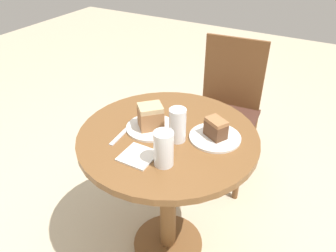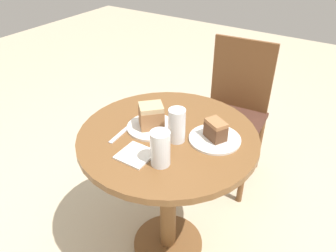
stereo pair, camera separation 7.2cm
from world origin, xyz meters
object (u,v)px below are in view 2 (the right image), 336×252
chair (232,111)px  plate_far (215,139)px  plate_near (152,127)px  glass_lemonade (177,127)px  cake_slice_near (151,116)px  glass_water (160,150)px  cake_slice_far (216,130)px

chair → plate_far: (0.20, -0.70, 0.28)m
plate_near → glass_lemonade: glass_lemonade is taller
chair → plate_near: (-0.08, -0.77, 0.28)m
cake_slice_near → plate_far: bearing=14.1°
glass_lemonade → glass_water: 0.17m
plate_far → cake_slice_far: size_ratio=2.02×
plate_near → cake_slice_far: bearing=14.1°
glass_water → glass_lemonade: bearing=100.1°
plate_far → glass_water: glass_water is taller
chair → plate_near: size_ratio=4.15×
chair → glass_lemonade: chair is taller
glass_lemonade → glass_water: glass_lemonade is taller
chair → glass_lemonade: 0.86m
plate_far → glass_lemonade: bearing=-146.9°
glass_lemonade → chair: bearing=94.6°
glass_lemonade → cake_slice_far: bearing=33.1°
chair → glass_lemonade: bearing=-90.4°
cake_slice_far → glass_lemonade: 0.16m
cake_slice_far → glass_lemonade: size_ratio=0.74×
plate_far → glass_water: bearing=-112.7°
glass_water → chair: bearing=95.6°
cake_slice_near → glass_water: (0.17, -0.18, 0.00)m
glass_lemonade → glass_water: size_ratio=1.03×
plate_far → glass_lemonade: 0.17m
plate_far → cake_slice_near: bearing=-165.9°
glass_water → cake_slice_near: bearing=133.2°
cake_slice_far → glass_lemonade: (-0.13, -0.09, 0.01)m
plate_near → plate_far: size_ratio=1.00×
cake_slice_near → glass_lemonade: bearing=-7.4°
cake_slice_far → glass_water: size_ratio=0.76×
glass_lemonade → glass_water: bearing=-79.9°
plate_far → glass_lemonade: glass_lemonade is taller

